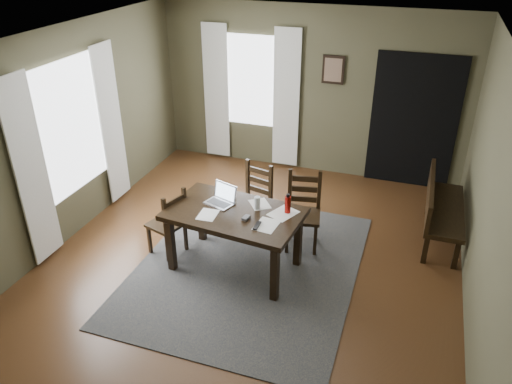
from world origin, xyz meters
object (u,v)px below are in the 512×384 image
at_px(chair_back_left, 253,201).
at_px(bench, 439,205).
at_px(water_bottle, 288,204).
at_px(laptop, 222,198).
at_px(chair_back_right, 303,212).
at_px(chair_end, 169,223).
at_px(dining_table, 234,219).

relative_size(chair_back_left, bench, 0.66).
distance_m(bench, water_bottle, 2.18).
bearing_deg(laptop, chair_back_right, 53.24).
bearing_deg(water_bottle, chair_end, -173.25).
distance_m(chair_back_left, laptop, 0.78).
distance_m(chair_end, laptop, 0.79).
xyz_separation_m(chair_back_right, water_bottle, (-0.06, -0.57, 0.41)).
bearing_deg(chair_end, dining_table, 107.15).
xyz_separation_m(dining_table, chair_back_left, (-0.05, 0.83, -0.21)).
distance_m(dining_table, water_bottle, 0.65).
height_order(dining_table, chair_back_left, chair_back_left).
bearing_deg(laptop, chair_back_left, 95.34).
xyz_separation_m(chair_back_left, water_bottle, (0.65, -0.65, 0.42)).
bearing_deg(dining_table, laptop, 149.50).
distance_m(bench, laptop, 2.86).
bearing_deg(chair_back_left, bench, 29.95).
relative_size(chair_back_left, laptop, 2.48).
relative_size(chair_back_right, laptop, 2.55).
bearing_deg(chair_back_left, dining_table, -71.70).
bearing_deg(chair_end, chair_back_right, 133.50).
xyz_separation_m(chair_end, bench, (3.18, 1.47, 0.05)).
bearing_deg(chair_back_left, laptop, -88.95).
bearing_deg(chair_back_right, laptop, -156.45).
relative_size(dining_table, chair_end, 1.81).
height_order(dining_table, bench, bench).
height_order(chair_end, laptop, laptop).
bearing_deg(laptop, bench, 46.57).
xyz_separation_m(bench, laptop, (-2.51, -1.32, 0.35)).
xyz_separation_m(chair_end, water_bottle, (1.47, 0.17, 0.45)).
distance_m(chair_end, chair_back_right, 1.70).
height_order(chair_end, chair_back_right, chair_back_right).
bearing_deg(chair_end, bench, 132.43).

